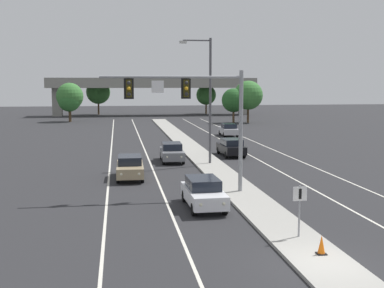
# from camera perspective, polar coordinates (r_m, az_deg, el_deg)

# --- Properties ---
(ground_plane) EXTENTS (260.00, 260.00, 0.00)m
(ground_plane) POSITION_cam_1_polar(r_m,az_deg,el_deg) (19.14, 14.95, -13.43)
(ground_plane) COLOR #28282B
(median_island) EXTENTS (2.40, 110.00, 0.15)m
(median_island) POSITION_cam_1_polar(r_m,az_deg,el_deg) (35.78, 3.41, -3.52)
(median_island) COLOR #9E9B93
(median_island) RESTS_ON ground
(lane_stripe_oncoming_center) EXTENTS (0.14, 100.00, 0.01)m
(lane_stripe_oncoming_center) POSITION_cam_1_polar(r_m,az_deg,el_deg) (42.01, -4.87, -2.06)
(lane_stripe_oncoming_center) COLOR silver
(lane_stripe_oncoming_center) RESTS_ON ground
(lane_stripe_receding_center) EXTENTS (0.14, 100.00, 0.01)m
(lane_stripe_receding_center) POSITION_cam_1_polar(r_m,az_deg,el_deg) (43.62, 7.55, -1.76)
(lane_stripe_receding_center) COLOR silver
(lane_stripe_receding_center) RESTS_ON ground
(edge_stripe_left) EXTENTS (0.14, 100.00, 0.01)m
(edge_stripe_left) POSITION_cam_1_polar(r_m,az_deg,el_deg) (41.93, -9.38, -2.15)
(edge_stripe_left) COLOR silver
(edge_stripe_left) RESTS_ON ground
(edge_stripe_right) EXTENTS (0.14, 100.00, 0.01)m
(edge_stripe_right) POSITION_cam_1_polar(r_m,az_deg,el_deg) (44.64, 11.63, -1.64)
(edge_stripe_right) COLOR silver
(edge_stripe_right) RESTS_ON ground
(overhead_signal_mast) EXTENTS (8.34, 0.44, 7.20)m
(overhead_signal_mast) POSITION_cam_1_polar(r_m,az_deg,el_deg) (29.00, 0.47, 4.58)
(overhead_signal_mast) COLOR gray
(overhead_signal_mast) RESTS_ON median_island
(median_sign_post) EXTENTS (0.60, 0.10, 2.20)m
(median_sign_post) POSITION_cam_1_polar(r_m,az_deg,el_deg) (21.47, 12.25, -6.68)
(median_sign_post) COLOR gray
(median_sign_post) RESTS_ON median_island
(street_lamp_median) EXTENTS (2.58, 0.28, 10.00)m
(street_lamp_median) POSITION_cam_1_polar(r_m,az_deg,el_deg) (39.92, 1.79, 5.84)
(street_lamp_median) COLOR #4C4C51
(street_lamp_median) RESTS_ON median_island
(car_oncoming_white) EXTENTS (1.90, 4.50, 1.58)m
(car_oncoming_white) POSITION_cam_1_polar(r_m,az_deg,el_deg) (26.57, 1.32, -5.57)
(car_oncoming_white) COLOR silver
(car_oncoming_white) RESTS_ON ground
(car_oncoming_tan) EXTENTS (1.89, 4.50, 1.58)m
(car_oncoming_tan) POSITION_cam_1_polar(r_m,az_deg,el_deg) (34.78, -7.13, -2.63)
(car_oncoming_tan) COLOR tan
(car_oncoming_tan) RESTS_ON ground
(car_oncoming_grey) EXTENTS (1.92, 4.51, 1.58)m
(car_oncoming_grey) POSITION_cam_1_polar(r_m,az_deg,el_deg) (42.01, -2.32, -0.92)
(car_oncoming_grey) COLOR slate
(car_oncoming_grey) RESTS_ON ground
(car_receding_black) EXTENTS (1.93, 4.51, 1.58)m
(car_receding_black) POSITION_cam_1_polar(r_m,az_deg,el_deg) (45.36, 4.51, -0.34)
(car_receding_black) COLOR black
(car_receding_black) RESTS_ON ground
(car_receding_silver) EXTENTS (1.92, 4.51, 1.58)m
(car_receding_silver) POSITION_cam_1_polar(r_m,az_deg,el_deg) (62.36, 4.21, 1.66)
(car_receding_silver) COLOR #B7B7BC
(car_receding_silver) RESTS_ON ground
(traffic_cone_median_nose) EXTENTS (0.36, 0.36, 0.74)m
(traffic_cone_median_nose) POSITION_cam_1_polar(r_m,az_deg,el_deg) (19.82, 14.64, -11.15)
(traffic_cone_median_nose) COLOR black
(traffic_cone_median_nose) RESTS_ON median_island
(overpass_bridge) EXTENTS (42.40, 6.40, 7.65)m
(overpass_bridge) POSITION_cam_1_polar(r_m,az_deg,el_deg) (102.82, -4.50, 6.52)
(overpass_bridge) COLOR gray
(overpass_bridge) RESTS_ON ground
(tree_far_right_c) EXTENTS (4.28, 4.28, 6.20)m
(tree_far_right_c) POSITION_cam_1_polar(r_m,az_deg,el_deg) (107.86, 1.63, 5.64)
(tree_far_right_c) COLOR #4C3823
(tree_far_right_c) RESTS_ON ground
(tree_far_left_a) EXTENTS (3.91, 3.91, 5.65)m
(tree_far_left_a) POSITION_cam_1_polar(r_m,az_deg,el_deg) (87.62, -13.91, 4.89)
(tree_far_left_a) COLOR #4C3823
(tree_far_left_a) RESTS_ON ground
(tree_far_right_a) EXTENTS (4.85, 4.85, 7.02)m
(tree_far_right_a) POSITION_cam_1_polar(r_m,az_deg,el_deg) (83.75, 6.48, 5.58)
(tree_far_right_a) COLOR #4C3823
(tree_far_right_a) RESTS_ON ground
(tree_far_left_c) EXTENTS (5.01, 5.01, 7.25)m
(tree_far_left_c) POSITION_cam_1_polar(r_m,az_deg,el_deg) (106.47, -10.72, 5.88)
(tree_far_left_c) COLOR #4C3823
(tree_far_left_c) RESTS_ON ground
(tree_far_left_b) EXTENTS (4.61, 4.61, 6.67)m
(tree_far_left_b) POSITION_cam_1_polar(r_m,az_deg,el_deg) (87.98, -13.86, 5.34)
(tree_far_left_b) COLOR #4C3823
(tree_far_left_b) RESTS_ON ground
(tree_far_right_b) EXTENTS (3.99, 3.99, 5.77)m
(tree_far_right_b) POSITION_cam_1_polar(r_m,az_deg,el_deg) (82.98, 4.80, 5.02)
(tree_far_right_b) COLOR #4C3823
(tree_far_right_b) RESTS_ON ground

